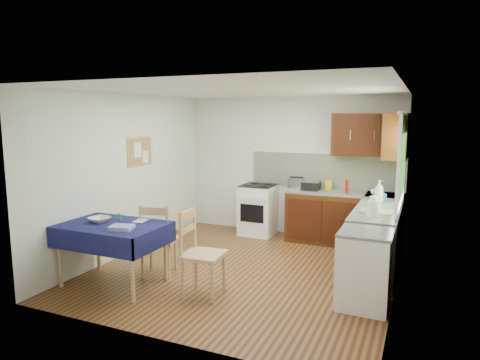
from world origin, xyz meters
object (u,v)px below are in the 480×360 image
at_px(dining_table, 112,232).
at_px(chair_far, 158,238).
at_px(dish_rack, 376,211).
at_px(chair_near, 199,250).
at_px(sandwich_press, 311,185).
at_px(toaster, 297,183).
at_px(kettle, 373,207).

xyz_separation_m(dining_table, chair_far, (0.34, 0.49, -0.17)).
relative_size(dining_table, dish_rack, 3.23).
xyz_separation_m(dining_table, dish_rack, (3.04, 1.57, 0.23)).
relative_size(chair_near, sandwich_press, 3.61).
distance_m(chair_far, sandwich_press, 2.88).
height_order(dining_table, chair_near, chair_near).
relative_size(chair_far, toaster, 3.60).
xyz_separation_m(chair_far, dish_rack, (2.70, 1.07, 0.39)).
bearing_deg(toaster, chair_far, -134.71).
relative_size(sandwich_press, kettle, 1.07).
bearing_deg(dish_rack, dining_table, -169.19).
bearing_deg(sandwich_press, kettle, -50.73).
relative_size(toaster, dish_rack, 0.68).
distance_m(chair_far, toaster, 2.79).
distance_m(chair_far, dish_rack, 2.93).
xyz_separation_m(chair_far, toaster, (1.22, 2.47, 0.47)).
height_order(sandwich_press, kettle, kettle).
bearing_deg(sandwich_press, toaster, 171.27).
distance_m(chair_near, dish_rack, 2.37).
xyz_separation_m(dining_table, chair_near, (1.16, 0.17, -0.14)).
height_order(toaster, dish_rack, toaster).
height_order(chair_far, chair_near, chair_near).
distance_m(chair_near, toaster, 2.86).
xyz_separation_m(dining_table, toaster, (1.56, 2.96, 0.30)).
distance_m(sandwich_press, kettle, 2.01).
relative_size(dish_rack, kettle, 1.50).
xyz_separation_m(dining_table, kettle, (3.04, 1.30, 0.32)).
bearing_deg(dish_rack, toaster, 120.24).
relative_size(chair_far, kettle, 3.66).
bearing_deg(dining_table, toaster, 85.28).
distance_m(chair_far, chair_near, 0.88).
relative_size(chair_far, sandwich_press, 3.41).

